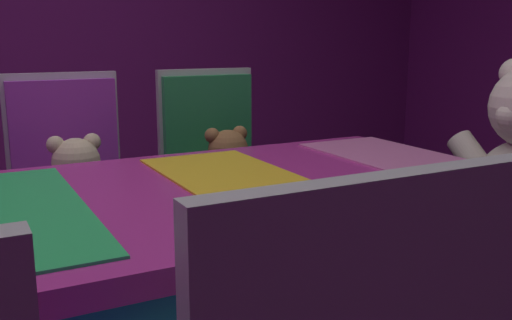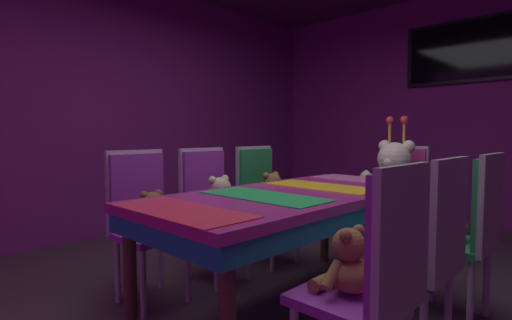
{
  "view_description": "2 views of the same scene",
  "coord_description": "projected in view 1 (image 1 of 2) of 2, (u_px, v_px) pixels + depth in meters",
  "views": [
    {
      "loc": [
        1.3,
        -0.37,
        1.11
      ],
      "look_at": [
        0.23,
        0.2,
        0.85
      ],
      "focal_mm": 40.64,
      "sensor_mm": 36.0,
      "label": 1
    },
    {
      "loc": [
        1.49,
        -1.88,
        1.09
      ],
      "look_at": [
        -0.11,
        -0.23,
        0.94
      ],
      "focal_mm": 27.43,
      "sensor_mm": 36.0,
      "label": 2
    }
  ],
  "objects": [
    {
      "name": "chair_left_2",
      "position": [
        214.0,
        166.0,
        2.36
      ],
      "size": [
        0.42,
        0.41,
        0.98
      ],
      "color": "#268C4C",
      "rests_on": "ground_plane"
    },
    {
      "name": "chair_left_1",
      "position": [
        70.0,
        181.0,
        2.11
      ],
      "size": [
        0.42,
        0.41,
        0.98
      ],
      "color": "purple",
      "rests_on": "ground_plane"
    },
    {
      "name": "banquet_table",
      "position": [
        138.0,
        232.0,
        1.39
      ],
      "size": [
        0.9,
        2.02,
        0.75
      ],
      "color": "#B22D8C",
      "rests_on": "ground_plane"
    },
    {
      "name": "teddy_left_2",
      "position": [
        229.0,
        174.0,
        2.24
      ],
      "size": [
        0.26,
        0.33,
        0.31
      ],
      "color": "olive",
      "rests_on": "chair_left_2"
    },
    {
      "name": "teddy_left_1",
      "position": [
        78.0,
        190.0,
        1.99
      ],
      "size": [
        0.27,
        0.35,
        0.33
      ],
      "color": "beige",
      "rests_on": "chair_left_1"
    }
  ]
}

